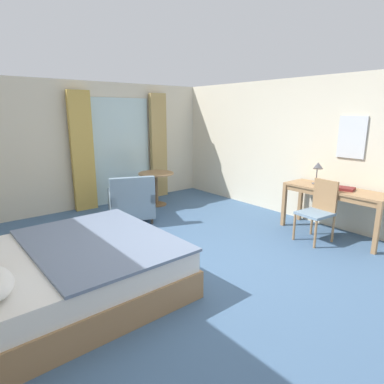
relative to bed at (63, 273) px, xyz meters
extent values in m
cube|color=#426084|center=(1.59, -0.33, -0.34)|extent=(6.10, 7.64, 0.10)
cube|color=beige|center=(1.59, 3.23, 0.97)|extent=(5.70, 0.12, 2.52)
cube|color=beige|center=(4.38, -0.33, 0.97)|extent=(0.12, 7.24, 2.52)
cube|color=silver|center=(2.32, 3.15, 0.82)|extent=(1.33, 0.02, 2.22)
cube|color=tan|center=(1.43, 3.05, 0.87)|extent=(0.44, 0.10, 2.33)
cube|color=tan|center=(3.21, 3.05, 0.87)|extent=(0.40, 0.10, 2.33)
cube|color=#9E754C|center=(0.07, 0.00, -0.14)|extent=(2.16, 1.92, 0.30)
cube|color=white|center=(0.07, 0.00, 0.12)|extent=(2.09, 1.86, 0.23)
cube|color=slate|center=(0.42, 0.01, 0.25)|extent=(1.44, 1.88, 0.03)
cube|color=#9E754C|center=(3.97, -0.83, 0.45)|extent=(0.56, 1.58, 0.04)
cube|color=#9E754C|center=(3.97, -0.83, 0.40)|extent=(0.51, 1.50, 0.08)
cube|color=#9E754C|center=(4.22, -0.07, 0.07)|extent=(0.06, 0.06, 0.73)
cube|color=#9E754C|center=(3.72, -1.58, 0.07)|extent=(0.06, 0.06, 0.73)
cube|color=#9E754C|center=(3.73, -0.06, 0.07)|extent=(0.06, 0.06, 0.73)
cube|color=gray|center=(3.48, -0.78, 0.14)|extent=(0.50, 0.46, 0.04)
cube|color=#9E754C|center=(3.70, -0.80, 0.40)|extent=(0.08, 0.40, 0.48)
cylinder|color=#9E754C|center=(3.29, -0.57, -0.09)|extent=(0.04, 0.04, 0.42)
cylinder|color=#9E754C|center=(3.26, -0.95, -0.09)|extent=(0.04, 0.04, 0.42)
cylinder|color=#9E754C|center=(3.71, -0.62, -0.09)|extent=(0.04, 0.04, 0.42)
cylinder|color=#9E754C|center=(3.68, -0.99, -0.09)|extent=(0.04, 0.04, 0.42)
cylinder|color=#4C4C51|center=(4.02, -0.45, 0.48)|extent=(0.13, 0.13, 0.02)
cylinder|color=#4C4C51|center=(4.02, -0.45, 0.63)|extent=(0.02, 0.02, 0.28)
cone|color=#4C4C51|center=(3.90, -0.53, 0.80)|extent=(0.19, 0.17, 0.17)
cube|color=maroon|center=(3.96, -0.93, 0.49)|extent=(0.30, 0.38, 0.04)
cube|color=gray|center=(1.81, 1.86, -0.05)|extent=(0.98, 0.98, 0.28)
cube|color=gray|center=(1.70, 1.57, 0.32)|extent=(0.75, 0.38, 0.48)
cube|color=gray|center=(2.12, 1.74, 0.17)|extent=(0.37, 0.74, 0.16)
cube|color=gray|center=(1.50, 1.98, 0.17)|extent=(0.37, 0.74, 0.16)
cylinder|color=#4C3D2D|center=(2.22, 2.04, -0.24)|extent=(0.04, 0.04, 0.10)
cylinder|color=#4C3D2D|center=(1.63, 2.27, -0.24)|extent=(0.04, 0.04, 0.10)
cylinder|color=#4C3D2D|center=(1.99, 1.45, -0.24)|extent=(0.04, 0.04, 0.10)
cylinder|color=#4C3D2D|center=(1.40, 1.68, -0.24)|extent=(0.04, 0.04, 0.10)
cylinder|color=#9E754C|center=(2.72, 2.41, 0.39)|extent=(0.74, 0.74, 0.03)
cylinder|color=brown|center=(2.72, 2.41, 0.04)|extent=(0.07, 0.07, 0.67)
cylinder|color=brown|center=(2.72, 2.41, -0.28)|extent=(0.40, 0.40, 0.02)
cube|color=silver|center=(4.30, -0.83, 1.25)|extent=(0.02, 0.44, 0.66)
camera|label=1|loc=(-0.90, -3.25, 1.63)|focal=30.40mm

